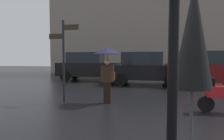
{
  "coord_description": "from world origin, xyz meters",
  "views": [
    {
      "loc": [
        0.38,
        -2.65,
        1.6
      ],
      "look_at": [
        -1.07,
        5.13,
        1.1
      ],
      "focal_mm": 32.36,
      "sensor_mm": 36.0,
      "label": 1
    }
  ],
  "objects": [
    {
      "name": "parked_car_distant",
      "position": [
        -3.75,
        10.59,
        0.98
      ],
      "size": [
        4.16,
        1.88,
        1.93
      ],
      "rotation": [
        0.0,
        0.0,
        2.86
      ],
      "color": "black",
      "rests_on": "ground"
    },
    {
      "name": "parked_scooter",
      "position": [
        2.47,
        3.57,
        0.56
      ],
      "size": [
        1.46,
        0.32,
        1.23
      ],
      "rotation": [
        0.0,
        0.0,
        -0.08
      ],
      "color": "black",
      "rests_on": "ground"
    },
    {
      "name": "folded_patio_umbrella_near",
      "position": [
        0.86,
        -0.21,
        1.8
      ],
      "size": [
        0.44,
        0.44,
        2.48
      ],
      "color": "black",
      "rests_on": "ground"
    },
    {
      "name": "building_block",
      "position": [
        0.0,
        17.59,
        7.08
      ],
      "size": [
        19.21,
        2.14,
        14.17
      ],
      "primitive_type": "cube",
      "color": "gray",
      "rests_on": "ground"
    },
    {
      "name": "pedestrian_with_umbrella",
      "position": [
        -1.05,
        4.16,
        1.51
      ],
      "size": [
        0.95,
        0.95,
        1.93
      ],
      "rotation": [
        0.0,
        0.0,
        3.58
      ],
      "color": "black",
      "rests_on": "ground"
    },
    {
      "name": "parked_car_right",
      "position": [
        0.09,
        9.28,
        0.97
      ],
      "size": [
        4.14,
        2.01,
        1.89
      ],
      "rotation": [
        0.0,
        0.0,
        2.98
      ],
      "color": "black",
      "rests_on": "ground"
    },
    {
      "name": "street_signpost",
      "position": [
        -2.56,
        3.95,
        1.75
      ],
      "size": [
        1.08,
        0.08,
        2.88
      ],
      "color": "black",
      "rests_on": "ground"
    },
    {
      "name": "parked_car_left",
      "position": [
        3.32,
        8.95,
        0.98
      ],
      "size": [
        4.21,
        2.08,
        1.92
      ],
      "rotation": [
        0.0,
        0.0,
        0.22
      ],
      "color": "#590C0F",
      "rests_on": "ground"
    }
  ]
}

